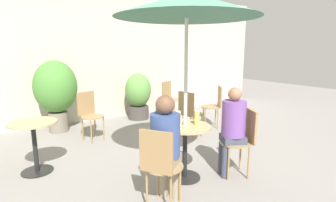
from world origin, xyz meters
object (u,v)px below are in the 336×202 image
(bistro_chair_0, at_px, (160,162))
(bistro_chair_4, at_px, (89,111))
(beer_glass_1, at_px, (180,122))
(umbrella, at_px, (187,6))
(seated_person_0, at_px, (166,140))
(cafe_table_near, at_px, (185,141))
(potted_plant_0, at_px, (56,89))
(potted_plant_1, at_px, (138,94))
(bistro_chair_3, at_px, (189,110))
(bistro_chair_5, at_px, (215,103))
(beer_glass_2, at_px, (197,118))
(bistro_chair_1, at_px, (243,136))
(cafe_table_far, at_px, (34,138))
(bistro_chair_2, at_px, (170,96))
(beer_glass_0, at_px, (178,117))
(seated_person_1, at_px, (232,124))

(bistro_chair_0, bearing_deg, bistro_chair_4, -35.43)
(beer_glass_1, height_order, umbrella, umbrella)
(umbrella, bearing_deg, seated_person_0, -145.60)
(cafe_table_near, height_order, beer_glass_1, beer_glass_1)
(potted_plant_0, height_order, potted_plant_1, potted_plant_0)
(bistro_chair_3, bearing_deg, bistro_chair_5, -88.38)
(seated_person_0, relative_size, potted_plant_0, 0.83)
(bistro_chair_5, height_order, umbrella, umbrella)
(beer_glass_1, height_order, potted_plant_1, potted_plant_1)
(beer_glass_2, height_order, potted_plant_0, potted_plant_0)
(bistro_chair_1, distance_m, seated_person_0, 1.22)
(bistro_chair_5, bearing_deg, umbrella, -18.48)
(cafe_table_near, height_order, potted_plant_1, potted_plant_1)
(cafe_table_far, distance_m, bistro_chair_3, 2.60)
(bistro_chair_3, bearing_deg, beer_glass_1, 124.72)
(cafe_table_near, xyz_separation_m, cafe_table_far, (-1.60, 1.23, -0.01))
(bistro_chair_3, bearing_deg, cafe_table_far, 75.95)
(cafe_table_near, height_order, bistro_chair_2, bistro_chair_2)
(bistro_chair_3, distance_m, beer_glass_2, 1.57)
(beer_glass_0, bearing_deg, beer_glass_2, -55.69)
(cafe_table_far, distance_m, bistro_chair_0, 1.92)
(bistro_chair_5, bearing_deg, cafe_table_far, -52.39)
(cafe_table_near, xyz_separation_m, beer_glass_1, (-0.14, -0.07, 0.28))
(bistro_chair_2, bearing_deg, bistro_chair_3, -132.58)
(seated_person_1, xyz_separation_m, potted_plant_0, (-1.55, 3.26, 0.16))
(beer_glass_0, distance_m, beer_glass_2, 0.25)
(cafe_table_far, distance_m, potted_plant_1, 3.03)
(cafe_table_far, relative_size, umbrella, 0.31)
(cafe_table_near, bearing_deg, potted_plant_0, 108.32)
(beer_glass_0, distance_m, potted_plant_1, 2.99)
(bistro_chair_1, height_order, potted_plant_0, potted_plant_0)
(bistro_chair_1, xyz_separation_m, bistro_chair_2, (0.85, 3.04, 0.00))
(cafe_table_far, height_order, beer_glass_0, beer_glass_0)
(beer_glass_1, xyz_separation_m, beer_glass_2, (0.28, 0.02, 0.01))
(bistro_chair_5, height_order, beer_glass_1, bistro_chair_5)
(bistro_chair_0, bearing_deg, beer_glass_2, -98.32)
(beer_glass_1, relative_size, potted_plant_0, 0.11)
(bistro_chair_2, height_order, beer_glass_0, bistro_chair_2)
(bistro_chair_1, height_order, bistro_chair_3, same)
(seated_person_0, bearing_deg, beer_glass_0, -80.01)
(seated_person_1, relative_size, potted_plant_0, 0.82)
(beer_glass_2, relative_size, umbrella, 0.08)
(bistro_chair_3, height_order, bistro_chair_4, same)
(bistro_chair_5, xyz_separation_m, seated_person_1, (-1.34, -1.75, 0.17))
(cafe_table_near, relative_size, bistro_chair_3, 0.79)
(umbrella, bearing_deg, bistro_chair_2, 60.43)
(cafe_table_far, distance_m, beer_glass_2, 2.18)
(cafe_table_far, height_order, umbrella, umbrella)
(cafe_table_far, height_order, potted_plant_1, potted_plant_1)
(bistro_chair_4, bearing_deg, bistro_chair_2, -3.13)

